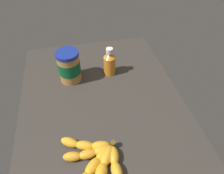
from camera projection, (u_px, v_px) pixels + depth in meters
The scene contains 4 objects.
ground_plane at pixel (103, 108), 86.69cm from camera, with size 99.88×69.64×3.28cm, color #38332D.
banana_bunch at pixel (98, 163), 65.75cm from camera, with size 26.66×20.78×3.75cm.
peanut_butter_jar at pixel (69, 66), 92.31cm from camera, with size 10.27×10.27×15.45cm.
honey_bottle at pixel (110, 63), 96.62cm from camera, with size 5.76×5.76×14.30cm.
Camera 1 is at (55.28, -8.04, 65.39)cm, focal length 32.31 mm.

